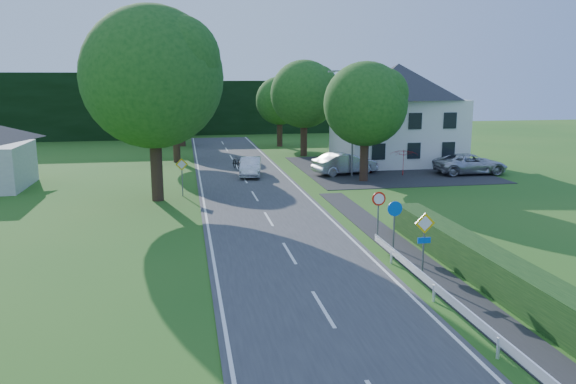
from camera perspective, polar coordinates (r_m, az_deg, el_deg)
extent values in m
cube|color=#3A3A3C|center=(31.81, -2.51, -1.92)|extent=(7.00, 80.00, 0.04)
cube|color=#242427|center=(17.29, 23.75, -14.85)|extent=(1.50, 44.00, 0.04)
cube|color=#242427|center=(47.15, 9.85, 2.35)|extent=(14.00, 16.00, 0.04)
cube|color=white|center=(31.54, -8.37, -2.10)|extent=(0.12, 80.00, 0.01)
cube|color=white|center=(32.40, 3.20, -1.63)|extent=(0.12, 80.00, 0.01)
cube|color=black|center=(77.72, -1.37, 8.66)|extent=(30.00, 5.00, 7.00)
cube|color=white|center=(50.30, 10.93, 6.07)|extent=(10.00, 8.00, 5.60)
pyramid|color=#25262B|center=(50.08, 11.12, 10.97)|extent=(10.60, 8.40, 3.00)
cylinder|color=slate|center=(42.64, 6.60, 6.87)|extent=(0.16, 0.16, 8.00)
cylinder|color=slate|center=(42.28, 5.66, 12.14)|extent=(1.70, 0.10, 0.10)
cube|color=slate|center=(42.04, 4.46, 12.10)|extent=(0.50, 0.18, 0.12)
cylinder|color=slate|center=(21.43, 13.58, -5.67)|extent=(0.07, 0.07, 2.40)
cube|color=yellow|center=(21.13, 13.74, -3.10)|extent=(0.78, 0.04, 0.78)
cube|color=white|center=(21.13, 13.74, -3.10)|extent=(0.57, 0.05, 0.57)
cube|color=blue|center=(21.30, 13.66, -4.79)|extent=(0.50, 0.04, 0.22)
cylinder|color=slate|center=(24.11, 10.70, -3.86)|extent=(0.07, 0.07, 2.20)
cylinder|color=blue|center=(23.85, 10.81, -1.68)|extent=(0.64, 0.04, 0.64)
cylinder|color=slate|center=(25.92, 9.12, -2.72)|extent=(0.07, 0.07, 2.20)
cylinder|color=red|center=(25.68, 9.21, -0.68)|extent=(0.64, 0.04, 0.64)
cylinder|color=white|center=(25.66, 9.22, -0.69)|extent=(0.48, 0.04, 0.48)
cylinder|color=slate|center=(36.21, -10.70, 1.29)|extent=(0.07, 0.07, 2.20)
cube|color=yellow|center=(36.03, -10.76, 2.77)|extent=(0.78, 0.04, 0.78)
cube|color=white|center=(36.03, -10.76, 2.77)|extent=(0.57, 0.05, 0.57)
imported|color=silver|center=(42.95, -3.82, 2.59)|extent=(2.15, 4.51, 1.43)
imported|color=black|center=(46.24, -5.20, 3.01)|extent=(1.13, 2.20, 1.10)
imported|color=#630D0B|center=(45.43, 6.67, 2.98)|extent=(4.25, 2.77, 1.34)
imported|color=silver|center=(43.88, 5.79, 2.91)|extent=(5.34, 2.98, 1.67)
imported|color=#B5B5BD|center=(46.06, 18.05, 2.74)|extent=(5.67, 2.72, 1.56)
imported|color=red|center=(43.82, 11.65, 2.95)|extent=(2.69, 2.72, 2.02)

